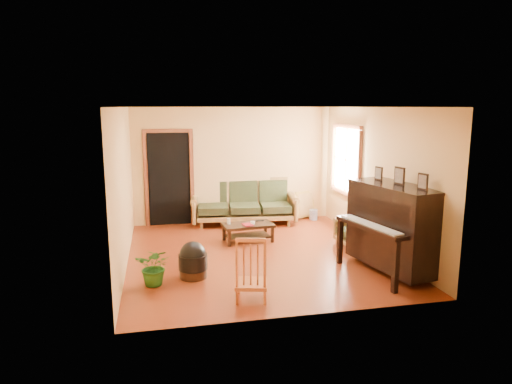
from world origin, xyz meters
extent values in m
plane|color=#5C1D0C|center=(0.00, 0.00, 0.00)|extent=(5.00, 5.00, 0.00)
cube|color=black|center=(-1.45, 2.48, 1.02)|extent=(1.08, 0.16, 2.05)
cube|color=white|center=(2.21, 1.30, 1.50)|extent=(0.12, 1.36, 1.46)
cube|color=olive|center=(0.18, 2.19, 0.50)|extent=(2.41, 1.21, 0.99)
cube|color=black|center=(-0.01, 0.82, 0.18)|extent=(1.02, 0.62, 0.35)
cube|color=olive|center=(1.90, -0.02, 0.38)|extent=(0.79, 0.82, 0.77)
cube|color=black|center=(1.91, -1.32, 0.71)|extent=(1.25, 1.76, 1.42)
cylinder|color=black|center=(-1.21, -0.88, 0.21)|extent=(0.53, 0.53, 0.43)
cube|color=#95421B|center=(-0.49, -1.88, 0.46)|extent=(0.53, 0.56, 0.92)
cube|color=#B5923C|center=(1.70, 2.43, 0.33)|extent=(0.51, 0.27, 0.66)
cylinder|color=#3756A5|center=(1.83, 2.21, 0.12)|extent=(0.22, 0.22, 0.24)
imported|color=#215919|center=(-1.78, -1.07, 0.29)|extent=(0.63, 0.58, 0.58)
imported|color=maroon|center=(-0.12, 0.69, 0.36)|extent=(0.22, 0.26, 0.02)
cylinder|color=silver|center=(-0.38, 0.89, 0.41)|extent=(0.07, 0.07, 0.12)
cylinder|color=silver|center=(0.08, 0.79, 0.38)|extent=(0.10, 0.10, 0.06)
cube|color=black|center=(0.27, 0.99, 0.36)|extent=(0.16, 0.05, 0.02)
camera|label=1|loc=(-1.68, -7.65, 2.61)|focal=32.00mm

